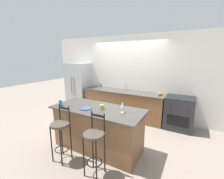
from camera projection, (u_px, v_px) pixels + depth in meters
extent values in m
plane|color=gray|center=(117.00, 120.00, 4.82)|extent=(18.00, 18.00, 0.00)
cube|color=silver|center=(127.00, 76.00, 5.14)|extent=(6.00, 0.07, 2.70)
cube|color=brown|center=(123.00, 104.00, 5.06)|extent=(2.69, 0.66, 0.86)
cube|color=#47423D|center=(123.00, 91.00, 4.96)|extent=(2.73, 0.69, 0.03)
cube|color=black|center=(123.00, 91.00, 4.96)|extent=(0.56, 0.36, 0.01)
cylinder|color=#ADAFB5|center=(126.00, 86.00, 5.12)|extent=(0.02, 0.02, 0.22)
cylinder|color=#ADAFB5|center=(125.00, 84.00, 5.05)|extent=(0.02, 0.12, 0.02)
cube|color=brown|center=(98.00, 129.00, 3.27)|extent=(1.88, 0.75, 0.90)
cube|color=#47423D|center=(97.00, 109.00, 3.17)|extent=(2.00, 0.87, 0.03)
cube|color=#ADAFB5|center=(79.00, 86.00, 5.82)|extent=(0.84, 0.68, 1.77)
cylinder|color=#939399|center=(71.00, 85.00, 5.53)|extent=(0.02, 0.02, 0.67)
cylinder|color=#939399|center=(74.00, 86.00, 5.47)|extent=(0.02, 0.02, 0.67)
cube|color=#28282B|center=(179.00, 113.00, 4.20)|extent=(0.75, 0.65, 0.90)
cube|color=black|center=(177.00, 121.00, 3.94)|extent=(0.54, 0.01, 0.29)
cube|color=black|center=(181.00, 97.00, 4.11)|extent=(0.75, 0.65, 0.02)
cylinder|color=black|center=(170.00, 107.00, 3.96)|extent=(0.03, 0.02, 0.03)
cylinder|color=black|center=(188.00, 109.00, 3.76)|extent=(0.03, 0.02, 0.03)
cylinder|color=black|center=(170.00, 109.00, 3.98)|extent=(0.03, 0.02, 0.03)
cylinder|color=black|center=(187.00, 112.00, 3.78)|extent=(0.03, 0.02, 0.03)
cylinder|color=black|center=(52.00, 144.00, 2.85)|extent=(0.02, 0.02, 0.73)
cylinder|color=black|center=(61.00, 148.00, 2.73)|extent=(0.02, 0.02, 0.73)
cylinder|color=black|center=(62.00, 138.00, 3.06)|extent=(0.02, 0.02, 0.73)
cylinder|color=black|center=(71.00, 142.00, 2.94)|extent=(0.02, 0.02, 0.73)
torus|color=black|center=(62.00, 149.00, 2.92)|extent=(0.27, 0.27, 0.02)
cylinder|color=#4C4238|center=(60.00, 125.00, 2.81)|extent=(0.35, 0.35, 0.04)
cylinder|color=black|center=(60.00, 112.00, 2.94)|extent=(0.02, 0.02, 0.32)
cylinder|color=black|center=(69.00, 114.00, 2.82)|extent=(0.02, 0.02, 0.32)
cube|color=black|center=(64.00, 108.00, 2.86)|extent=(0.25, 0.02, 0.04)
cylinder|color=black|center=(84.00, 157.00, 2.49)|extent=(0.02, 0.02, 0.73)
cylinder|color=black|center=(96.00, 162.00, 2.37)|extent=(0.02, 0.02, 0.73)
cylinder|color=black|center=(93.00, 149.00, 2.70)|extent=(0.02, 0.02, 0.73)
cylinder|color=black|center=(105.00, 153.00, 2.58)|extent=(0.02, 0.02, 0.73)
torus|color=black|center=(95.00, 162.00, 2.56)|extent=(0.27, 0.27, 0.02)
cylinder|color=#4C4238|center=(94.00, 134.00, 2.45)|extent=(0.35, 0.35, 0.04)
cylinder|color=black|center=(92.00, 120.00, 2.58)|extent=(0.02, 0.02, 0.32)
cylinder|color=black|center=(104.00, 123.00, 2.46)|extent=(0.02, 0.02, 0.32)
cube|color=black|center=(98.00, 116.00, 2.50)|extent=(0.25, 0.02, 0.04)
cylinder|color=#425170|center=(86.00, 108.00, 3.15)|extent=(0.27, 0.27, 0.01)
torus|color=#425170|center=(86.00, 108.00, 3.14)|extent=(0.26, 0.26, 0.01)
cylinder|color=white|center=(122.00, 112.00, 2.92)|extent=(0.06, 0.06, 0.00)
cylinder|color=white|center=(122.00, 110.00, 2.91)|extent=(0.01, 0.01, 0.10)
cone|color=white|center=(123.00, 105.00, 2.88)|extent=(0.07, 0.07, 0.12)
cylinder|color=#C1B251|center=(102.00, 107.00, 3.10)|extent=(0.08, 0.08, 0.09)
torus|color=#C1B251|center=(103.00, 107.00, 3.08)|extent=(0.06, 0.01, 0.06)
cylinder|color=teal|center=(60.00, 103.00, 3.30)|extent=(0.07, 0.07, 0.13)
ellipsoid|color=orange|center=(160.00, 94.00, 4.36)|extent=(0.12, 0.12, 0.09)
cylinder|color=brown|center=(160.00, 92.00, 4.35)|extent=(0.02, 0.02, 0.02)
cylinder|color=teal|center=(101.00, 86.00, 5.51)|extent=(0.05, 0.05, 0.12)
cylinder|color=black|center=(101.00, 84.00, 5.50)|extent=(0.02, 0.02, 0.03)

